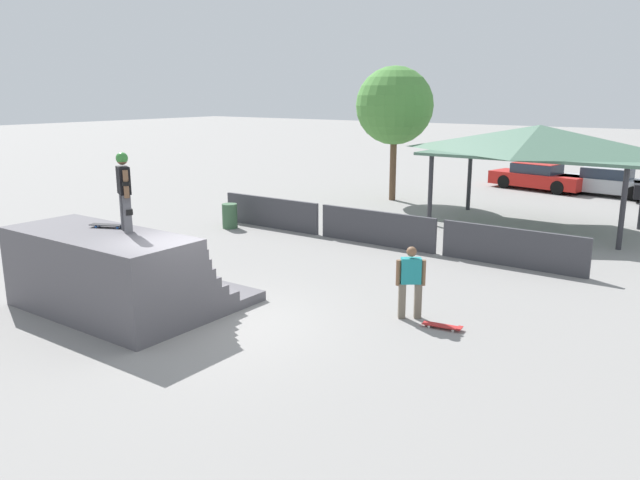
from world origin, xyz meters
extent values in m
plane|color=gray|center=(0.00, 0.00, 0.00)|extent=(160.00, 160.00, 0.00)
cube|color=#565459|center=(-2.24, 0.10, 0.11)|extent=(4.48, 3.60, 0.22)
cube|color=#565459|center=(-2.24, -0.33, 0.33)|extent=(4.48, 2.74, 0.22)
cube|color=#565459|center=(-2.24, -0.48, 0.55)|extent=(4.48, 2.43, 0.22)
cube|color=#565459|center=(-2.24, -0.59, 0.77)|extent=(4.48, 2.22, 0.22)
cube|color=#565459|center=(-2.24, -0.66, 0.99)|extent=(4.48, 2.07, 0.22)
cube|color=#565459|center=(-2.24, -0.72, 1.21)|extent=(4.48, 1.96, 0.22)
cube|color=#565459|center=(-2.24, -0.75, 1.43)|extent=(4.48, 1.89, 0.22)
cube|color=#565459|center=(-2.24, -0.77, 1.65)|extent=(4.48, 1.85, 0.22)
cylinder|color=silver|center=(-2.24, 0.14, 1.72)|extent=(4.39, 0.07, 0.07)
cube|color=#4C4C51|center=(-1.70, -0.41, 2.16)|extent=(0.20, 0.20, 0.80)
cube|color=black|center=(-1.69, -0.39, 2.21)|extent=(0.23, 0.20, 0.12)
cube|color=#4C4C51|center=(-2.01, -0.25, 2.16)|extent=(0.20, 0.20, 0.80)
cube|color=black|center=(-2.00, -0.23, 2.21)|extent=(0.23, 0.20, 0.12)
cube|color=black|center=(-1.85, -0.33, 2.84)|extent=(0.48, 0.39, 0.56)
cylinder|color=brown|center=(-1.62, -0.46, 2.79)|extent=(0.14, 0.14, 0.56)
cylinder|color=black|center=(-1.62, -0.46, 2.80)|extent=(0.21, 0.21, 0.08)
cylinder|color=brown|center=(-2.09, -0.21, 2.79)|extent=(0.14, 0.14, 0.56)
cylinder|color=black|center=(-2.09, -0.21, 2.80)|extent=(0.21, 0.21, 0.08)
sphere|color=brown|center=(-1.85, -0.33, 3.26)|extent=(0.22, 0.22, 0.22)
sphere|color=#337F33|center=(-1.85, -0.33, 3.29)|extent=(0.24, 0.24, 0.24)
cylinder|color=blue|center=(-2.29, -0.16, 1.79)|extent=(0.06, 0.05, 0.05)
cylinder|color=blue|center=(-2.24, -0.29, 1.79)|extent=(0.06, 0.05, 0.05)
cylinder|color=blue|center=(-2.75, -0.37, 1.79)|extent=(0.06, 0.05, 0.05)
cylinder|color=blue|center=(-2.70, -0.50, 1.79)|extent=(0.06, 0.05, 0.05)
cube|color=black|center=(-2.50, -0.33, 1.82)|extent=(0.82, 0.52, 0.02)
cube|color=black|center=(-2.15, -0.18, 1.84)|extent=(0.17, 0.22, 0.02)
cube|color=#6B6051|center=(3.05, 2.68, 0.38)|extent=(0.20, 0.20, 0.76)
cube|color=#6B6051|center=(3.32, 2.87, 0.38)|extent=(0.20, 0.20, 0.76)
cube|color=teal|center=(3.19, 2.77, 1.03)|extent=(0.45, 0.41, 0.54)
cylinder|color=brown|center=(2.98, 2.62, 0.99)|extent=(0.14, 0.14, 0.54)
cylinder|color=brown|center=(3.39, 2.92, 0.99)|extent=(0.14, 0.14, 0.54)
sphere|color=brown|center=(3.19, 2.77, 1.43)|extent=(0.21, 0.21, 0.21)
cylinder|color=silver|center=(4.22, 2.73, 0.03)|extent=(0.06, 0.04, 0.05)
cylinder|color=silver|center=(4.24, 2.59, 0.03)|extent=(0.06, 0.04, 0.05)
cylinder|color=silver|center=(3.74, 2.66, 0.03)|extent=(0.06, 0.04, 0.05)
cylinder|color=silver|center=(3.76, 2.52, 0.03)|extent=(0.06, 0.04, 0.05)
cube|color=#B22323|center=(3.99, 2.62, 0.06)|extent=(0.81, 0.32, 0.02)
cube|color=#B22323|center=(4.35, 2.68, 0.08)|extent=(0.12, 0.21, 0.02)
cube|color=#3D3D42|center=(-4.93, 7.93, 0.53)|extent=(3.99, 0.12, 1.05)
cube|color=#3D3D42|center=(-0.69, 7.93, 0.53)|extent=(3.99, 0.12, 1.05)
cube|color=#3D3D42|center=(3.56, 7.93, 0.53)|extent=(3.99, 0.12, 1.05)
cylinder|color=#2D2D33|center=(-0.71, 11.64, 1.23)|extent=(0.16, 0.16, 2.46)
cylinder|color=#2D2D33|center=(5.53, 11.64, 1.23)|extent=(0.16, 0.16, 2.46)
cylinder|color=#2D2D33|center=(-0.71, 15.12, 1.23)|extent=(0.16, 0.16, 2.46)
cube|color=#4C705B|center=(2.41, 13.38, 2.51)|extent=(7.34, 4.09, 0.10)
pyramid|color=#4C705B|center=(2.41, 13.38, 3.04)|extent=(7.19, 4.01, 0.96)
cylinder|color=brown|center=(-4.34, 15.42, 1.43)|extent=(0.28, 0.28, 2.86)
sphere|color=#4C893D|center=(-4.34, 15.42, 4.04)|extent=(3.28, 3.28, 3.28)
cylinder|color=#385B3D|center=(-6.04, 7.03, 0.42)|extent=(0.52, 0.52, 0.85)
cube|color=red|center=(-0.08, 22.10, 0.48)|extent=(4.73, 2.46, 0.62)
cube|color=#283342|center=(-0.19, 22.12, 1.02)|extent=(2.31, 1.75, 0.46)
cube|color=red|center=(-0.19, 22.12, 1.25)|extent=(2.21, 1.70, 0.04)
cylinder|color=black|center=(1.41, 22.56, 0.32)|extent=(0.67, 0.32, 0.64)
cylinder|color=black|center=(1.13, 21.11, 0.32)|extent=(0.67, 0.32, 0.64)
cylinder|color=black|center=(-1.29, 23.08, 0.32)|extent=(0.67, 0.32, 0.64)
cylinder|color=black|center=(-1.57, 21.63, 0.32)|extent=(0.67, 0.32, 0.64)
cube|color=#A8AAAF|center=(3.06, 22.22, 0.48)|extent=(4.41, 2.09, 0.62)
cube|color=#283342|center=(2.95, 22.23, 1.02)|extent=(2.11, 1.59, 0.46)
cube|color=#A8AAAF|center=(2.95, 22.23, 1.25)|extent=(2.01, 1.54, 0.04)
cylinder|color=black|center=(4.28, 21.34, 0.32)|extent=(0.66, 0.27, 0.64)
cylinder|color=black|center=(1.85, 23.10, 0.32)|extent=(0.66, 0.27, 0.64)
cylinder|color=black|center=(1.69, 21.61, 0.32)|extent=(0.66, 0.27, 0.64)
camera|label=1|loc=(8.86, -8.29, 4.60)|focal=35.00mm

